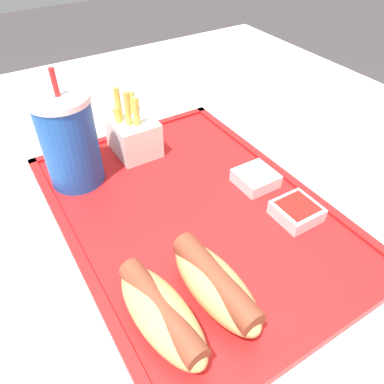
# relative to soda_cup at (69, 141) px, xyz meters

# --- Properties ---
(dining_table) EXTENTS (1.15, 1.13, 0.73)m
(dining_table) POSITION_rel_soda_cup_xyz_m (-0.11, -0.10, -0.44)
(dining_table) COLOR beige
(dining_table) RESTS_ON ground_plane
(food_tray) EXTENTS (0.44, 0.32, 0.01)m
(food_tray) POSITION_rel_soda_cup_xyz_m (-0.14, -0.11, -0.07)
(food_tray) COLOR red
(food_tray) RESTS_ON dining_table
(soda_cup) EXTENTS (0.08, 0.08, 0.16)m
(soda_cup) POSITION_rel_soda_cup_xyz_m (0.00, 0.00, 0.00)
(soda_cup) COLOR #194CA5
(soda_cup) RESTS_ON food_tray
(hot_dog_far) EXTENTS (0.13, 0.06, 0.04)m
(hot_dog_far) POSITION_rel_soda_cup_xyz_m (-0.26, 0.01, -0.04)
(hot_dog_far) COLOR tan
(hot_dog_far) RESTS_ON food_tray
(hot_dog_near) EXTENTS (0.13, 0.05, 0.04)m
(hot_dog_near) POSITION_rel_soda_cup_xyz_m (-0.26, -0.06, -0.04)
(hot_dog_near) COLOR tan
(hot_dog_near) RESTS_ON food_tray
(fries_carton) EXTENTS (0.08, 0.06, 0.11)m
(fries_carton) POSITION_rel_soda_cup_xyz_m (0.02, -0.10, -0.03)
(fries_carton) COLOR silver
(fries_carton) RESTS_ON food_tray
(sauce_cup_mayo) EXTENTS (0.05, 0.05, 0.02)m
(sauce_cup_mayo) POSITION_rel_soda_cup_xyz_m (-0.14, -0.21, -0.05)
(sauce_cup_mayo) COLOR silver
(sauce_cup_mayo) RESTS_ON food_tray
(sauce_cup_ketchup) EXTENTS (0.05, 0.05, 0.02)m
(sauce_cup_ketchup) POSITION_rel_soda_cup_xyz_m (-0.22, -0.21, -0.05)
(sauce_cup_ketchup) COLOR silver
(sauce_cup_ketchup) RESTS_ON food_tray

